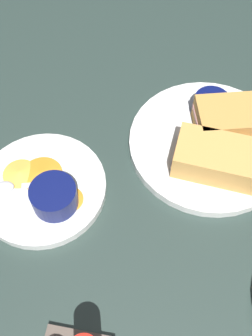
{
  "coord_description": "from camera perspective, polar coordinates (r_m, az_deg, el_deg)",
  "views": [
    {
      "loc": [
        3.05,
        33.19,
        56.55
      ],
      "look_at": [
        9.02,
        0.24,
        3.0
      ],
      "focal_mm": 43.23,
      "sensor_mm": 36.0,
      "label": 1
    }
  ],
  "objects": [
    {
      "name": "plate_sandwich_main",
      "position": [
        0.7,
        11.51,
        3.38
      ],
      "size": [
        26.78,
        26.78,
        1.6
      ],
      "primitive_type": "cylinder",
      "color": "silver",
      "rests_on": "ground_plane"
    },
    {
      "name": "spoon_by_gravy_ramekin",
      "position": [
        0.65,
        -15.74,
        -2.54
      ],
      "size": [
        9.88,
        4.17,
        0.8
      ],
      "color": "silver",
      "rests_on": "plate_chips_companion"
    },
    {
      "name": "sandwich_half_far",
      "position": [
        0.7,
        15.17,
        6.69
      ],
      "size": [
        14.63,
        10.73,
        4.8
      ],
      "color": "#C68C42",
      "rests_on": "plate_sandwich_main"
    },
    {
      "name": "ramekin_light_gravy",
      "position": [
        0.61,
        -10.13,
        -3.91
      ],
      "size": [
        6.96,
        6.96,
        3.86
      ],
      "color": "#0C144C",
      "rests_on": "plate_chips_companion"
    },
    {
      "name": "spoon_by_dark_ramekin",
      "position": [
        0.69,
        11.23,
        4.62
      ],
      "size": [
        2.31,
        9.9,
        0.8
      ],
      "color": "silver",
      "rests_on": "plate_sandwich_main"
    },
    {
      "name": "ground_plane",
      "position": [
        0.67,
        7.67,
        -3.04
      ],
      "size": [
        110.0,
        110.0,
        3.0
      ],
      "primitive_type": "cube",
      "color": "#283833"
    },
    {
      "name": "ramekin_dark_sauce",
      "position": [
        0.71,
        11.89,
        8.6
      ],
      "size": [
        6.08,
        6.08,
        3.7
      ],
      "color": "#0C144C",
      "rests_on": "plate_sandwich_main"
    },
    {
      "name": "plantain_chip_scatter",
      "position": [
        0.65,
        -11.99,
        -1.48
      ],
      "size": [
        14.79,
        10.07,
        0.6
      ],
      "color": "gold",
      "rests_on": "plate_chips_companion"
    },
    {
      "name": "sandwich_half_near",
      "position": [
        0.65,
        12.68,
        1.34
      ],
      "size": [
        13.81,
        8.69,
        4.8
      ],
      "color": "tan",
      "rests_on": "plate_sandwich_main"
    },
    {
      "name": "plate_chips_companion",
      "position": [
        0.65,
        -11.69,
        -2.74
      ],
      "size": [
        20.15,
        20.15,
        1.6
      ],
      "primitive_type": "cylinder",
      "color": "silver",
      "rests_on": "ground_plane"
    }
  ]
}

